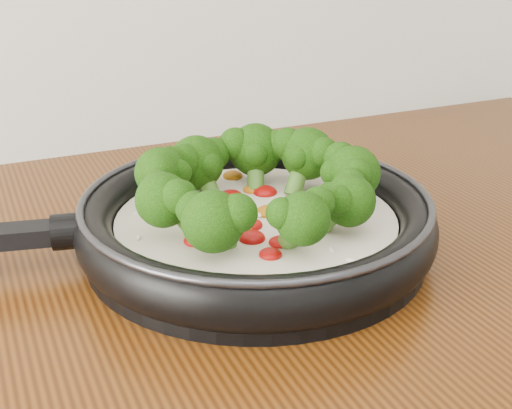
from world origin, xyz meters
name	(u,v)px	position (x,y,z in m)	size (l,w,h in m)	color
skillet	(253,214)	(0.11, 1.12, 0.94)	(0.58, 0.42, 0.10)	black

